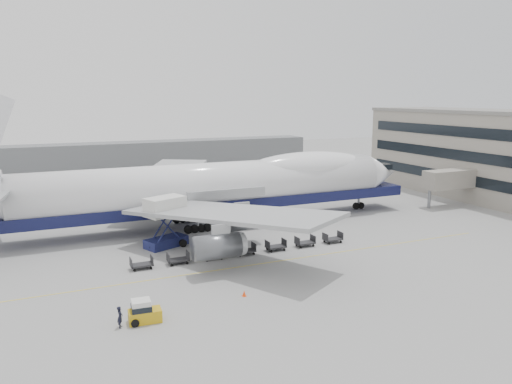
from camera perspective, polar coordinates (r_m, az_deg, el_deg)
name	(u,v)px	position (r m, az deg, el deg)	size (l,w,h in m)	color
ground	(244,248)	(60.34, -1.33, -6.43)	(260.00, 260.00, 0.00)	gray
apron_line	(266,263)	(55.12, 1.10, -8.12)	(60.00, 0.15, 0.01)	gold
hangar	(92,158)	(124.62, -18.26, 3.68)	(110.00, 8.00, 7.00)	slate
airliner	(216,186)	(70.14, -4.64, 0.73)	(67.00, 55.30, 19.98)	white
catering_truck	(165,219)	(61.05, -10.32, -3.04)	(5.62, 4.78, 6.12)	navy
baggage_tug	(143,312)	(42.31, -12.74, -13.25)	(2.70, 1.59, 1.90)	#C19912
ground_worker	(120,317)	(41.84, -15.29, -13.61)	(0.64, 0.42, 1.76)	black
traffic_cone	(244,293)	(46.43, -1.36, -11.51)	(0.38, 0.38, 0.56)	#FF430D
dolly_0	(142,264)	(54.54, -12.95, -8.03)	(2.30, 1.35, 1.30)	#2D2D30
dolly_1	(178,259)	(55.36, -8.90, -7.59)	(2.30, 1.35, 1.30)	#2D2D30
dolly_2	(212,255)	(56.44, -5.00, -7.14)	(2.30, 1.35, 1.30)	#2D2D30
dolly_3	(245,250)	(57.77, -1.27, -6.67)	(2.30, 1.35, 1.30)	#2D2D30
dolly_4	(276,246)	(59.34, 2.28, -6.20)	(2.30, 1.35, 1.30)	#2D2D30
dolly_5	(305,242)	(61.12, 5.62, -5.73)	(2.30, 1.35, 1.30)	#2D2D30
dolly_6	(333,238)	(63.10, 8.76, -5.27)	(2.30, 1.35, 1.30)	#2D2D30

